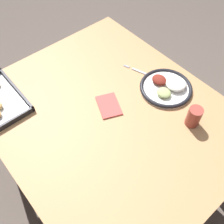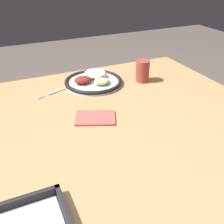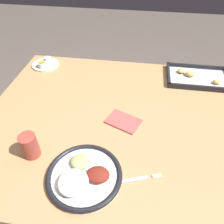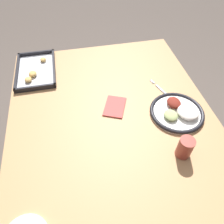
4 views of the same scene
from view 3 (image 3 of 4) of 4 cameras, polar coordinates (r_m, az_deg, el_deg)
The scene contains 8 objects.
ground_plane at distance 1.65m, azimuth 0.82°, elevation -20.97°, with size 8.00×8.00×0.00m, color #564C44.
dining_table at distance 1.09m, azimuth 1.16°, elevation -5.03°, with size 1.25×1.04×0.77m.
dinner_plate at distance 0.82m, azimuth -7.47°, elevation -16.14°, with size 0.28×0.28×0.05m.
fork at distance 0.82m, azimuth 5.24°, elevation -17.27°, with size 0.19×0.08×0.00m.
saucer_plate at distance 1.46m, azimuth -17.09°, elevation 11.94°, with size 0.16×0.16×0.04m.
baking_tray at distance 1.36m, azimuth 21.55°, elevation 8.40°, with size 0.36×0.23×0.04m.
drinking_cup at distance 0.90m, azimuth -20.71°, elevation -8.27°, with size 0.07×0.07×0.10m.
napkin at distance 1.00m, azimuth 2.98°, elevation -2.44°, with size 0.17×0.15×0.01m.
Camera 3 is at (0.09, -0.74, 1.48)m, focal length 35.00 mm.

